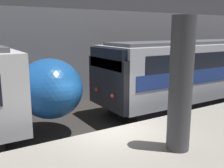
% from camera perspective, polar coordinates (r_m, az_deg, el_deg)
% --- Properties ---
extents(ground_plane, '(120.00, 120.00, 0.00)m').
position_cam_1_polar(ground_plane, '(8.80, -0.30, -15.38)').
color(ground_plane, '#282623').
extents(station_rear_barrier, '(50.00, 0.15, 5.12)m').
position_cam_1_polar(station_rear_barrier, '(14.11, -14.71, 5.41)').
color(station_rear_barrier, gray).
rests_on(station_rear_barrier, ground).
extents(support_pillar_near, '(0.59, 0.59, 3.39)m').
position_cam_1_polar(support_pillar_near, '(6.73, 14.72, -0.25)').
color(support_pillar_near, '#47474C').
rests_on(support_pillar_near, platform).
extents(train_boxy, '(15.07, 2.98, 3.46)m').
position_cam_1_polar(train_boxy, '(16.15, 22.11, 2.89)').
color(train_boxy, black).
rests_on(train_boxy, ground).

